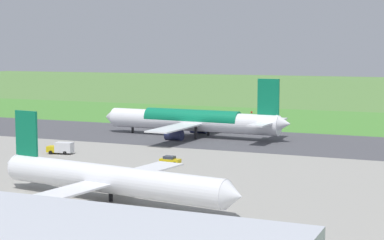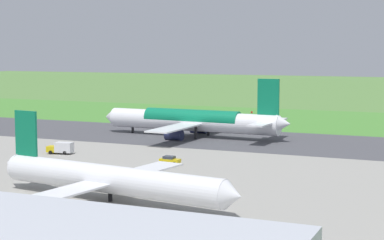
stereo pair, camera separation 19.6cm
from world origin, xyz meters
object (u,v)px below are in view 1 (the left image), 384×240
object	(u,v)px
service_truck_baggage	(61,148)
airliner_parked_mid	(109,179)
airliner_main	(193,121)
traffic_cone_orange	(238,117)
service_car_followme	(170,160)
no_stopping_sign	(252,114)

from	to	relation	value
service_truck_baggage	airliner_parked_mid	bearing A→B (deg)	133.40
airliner_main	service_truck_baggage	size ratio (longest dim) A/B	8.87
service_truck_baggage	traffic_cone_orange	distance (m)	88.71
service_car_followme	airliner_main	bearing A→B (deg)	-73.39
no_stopping_sign	service_car_followme	bearing A→B (deg)	97.50
airliner_parked_mid	traffic_cone_orange	bearing A→B (deg)	-79.77
traffic_cone_orange	airliner_parked_mid	bearing A→B (deg)	100.23
service_truck_baggage	traffic_cone_orange	xyz separation A→B (m)	(-10.63, -88.07, -1.13)
airliner_parked_mid	no_stopping_sign	bearing A→B (deg)	-82.01
service_truck_baggage	service_car_followme	distance (m)	27.41
airliner_main	service_truck_baggage	xyz separation A→B (m)	(15.71, 37.49, -2.95)
airliner_main	service_car_followme	distance (m)	40.92
service_car_followme	no_stopping_sign	bearing A→B (deg)	-82.50
airliner_parked_mid	service_truck_baggage	xyz separation A→B (m)	(32.78, -34.65, -2.17)
airliner_parked_mid	no_stopping_sign	xyz separation A→B (m)	(17.07, -121.54, -2.12)
airliner_parked_mid	traffic_cone_orange	world-z (taller)	airliner_parked_mid
airliner_main	traffic_cone_orange	distance (m)	50.99
service_car_followme	traffic_cone_orange	size ratio (longest dim) A/B	7.66
airliner_parked_mid	service_truck_baggage	world-z (taller)	airliner_parked_mid
airliner_main	service_truck_baggage	distance (m)	40.76
airliner_main	service_truck_baggage	world-z (taller)	airliner_main
service_truck_baggage	service_car_followme	world-z (taller)	service_truck_baggage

